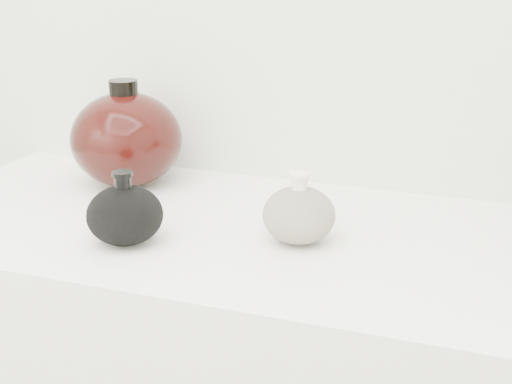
% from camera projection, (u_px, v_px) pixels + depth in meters
% --- Properties ---
extents(black_gourd_vase, '(0.12, 0.12, 0.11)m').
position_uv_depth(black_gourd_vase, '(125.00, 214.00, 1.02)').
color(black_gourd_vase, black).
rests_on(black_gourd_vase, display_counter).
extents(cream_gourd_vase, '(0.14, 0.14, 0.10)m').
position_uv_depth(cream_gourd_vase, '(299.00, 214.00, 1.03)').
color(cream_gourd_vase, beige).
rests_on(cream_gourd_vase, display_counter).
extents(left_round_pot, '(0.26, 0.26, 0.19)m').
position_uv_depth(left_round_pot, '(126.00, 139.00, 1.26)').
color(left_round_pot, black).
rests_on(left_round_pot, display_counter).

